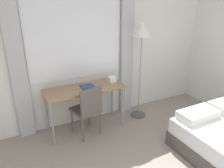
# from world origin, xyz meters

# --- Properties ---
(wall_back_with_window) EXTENTS (5.63, 0.13, 2.70)m
(wall_back_with_window) POSITION_xyz_m (-0.04, 2.78, 1.35)
(wall_back_with_window) COLOR silver
(wall_back_with_window) RESTS_ON ground_plane
(desk) EXTENTS (1.31, 0.49, 0.77)m
(desk) POSITION_xyz_m (-0.33, 2.46, 0.70)
(desk) COLOR #937551
(desk) RESTS_ON ground_plane
(desk_chair) EXTENTS (0.47, 0.47, 0.88)m
(desk_chair) POSITION_xyz_m (-0.38, 2.23, 0.51)
(desk_chair) COLOR #59514C
(desk_chair) RESTS_ON ground_plane
(standing_lamp) EXTENTS (0.32, 0.32, 1.78)m
(standing_lamp) POSITION_xyz_m (0.72, 2.41, 1.49)
(standing_lamp) COLOR #4C4C51
(standing_lamp) RESTS_ON ground_plane
(telephone) EXTENTS (0.13, 0.17, 0.10)m
(telephone) POSITION_xyz_m (0.19, 2.51, 0.81)
(telephone) COLOR white
(telephone) RESTS_ON desk
(book) EXTENTS (0.22, 0.20, 0.02)m
(book) POSITION_xyz_m (-0.28, 2.46, 0.78)
(book) COLOR navy
(book) RESTS_ON desk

